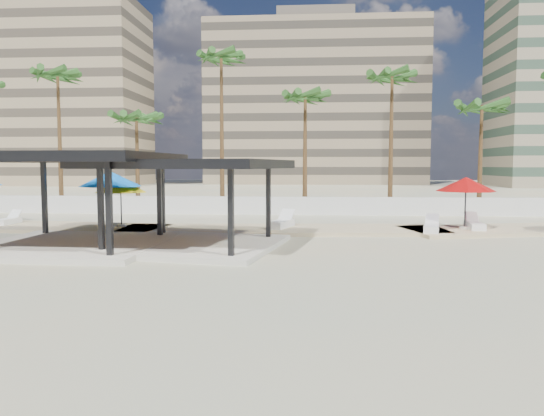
{
  "coord_description": "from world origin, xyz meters",
  "views": [
    {
      "loc": [
        3.46,
        -19.16,
        3.3
      ],
      "look_at": [
        1.72,
        4.25,
        1.4
      ],
      "focal_mm": 35.0,
      "sensor_mm": 36.0,
      "label": 1
    }
  ],
  "objects_px": {
    "pavilion_central": "(192,195)",
    "lounger_d": "(432,227)",
    "pavilion_west": "(72,192)",
    "lounger_b": "(281,223)",
    "lounger_c": "(474,225)",
    "umbrella_c": "(466,184)",
    "lounger_a": "(8,221)"
  },
  "relations": [
    {
      "from": "pavilion_central",
      "to": "lounger_d",
      "type": "bearing_deg",
      "value": 34.0
    },
    {
      "from": "pavilion_central",
      "to": "pavilion_west",
      "type": "xyz_separation_m",
      "value": [
        -4.73,
        -0.41,
        0.16
      ]
    },
    {
      "from": "pavilion_central",
      "to": "pavilion_west",
      "type": "relative_size",
      "value": 1.04
    },
    {
      "from": "lounger_b",
      "to": "lounger_d",
      "type": "height_order",
      "value": "lounger_b"
    },
    {
      "from": "lounger_b",
      "to": "lounger_c",
      "type": "xyz_separation_m",
      "value": [
        9.5,
        0.1,
        -0.02
      ]
    },
    {
      "from": "pavilion_central",
      "to": "lounger_b",
      "type": "bearing_deg",
      "value": 70.31
    },
    {
      "from": "umbrella_c",
      "to": "lounger_d",
      "type": "height_order",
      "value": "umbrella_c"
    },
    {
      "from": "umbrella_c",
      "to": "lounger_a",
      "type": "distance_m",
      "value": 23.67
    },
    {
      "from": "pavilion_central",
      "to": "lounger_c",
      "type": "height_order",
      "value": "pavilion_central"
    },
    {
      "from": "lounger_b",
      "to": "lounger_d",
      "type": "relative_size",
      "value": 1.12
    },
    {
      "from": "lounger_b",
      "to": "umbrella_c",
      "type": "bearing_deg",
      "value": -73.09
    },
    {
      "from": "pavilion_central",
      "to": "lounger_d",
      "type": "distance_m",
      "value": 11.55
    },
    {
      "from": "umbrella_c",
      "to": "lounger_b",
      "type": "bearing_deg",
      "value": 179.53
    },
    {
      "from": "lounger_d",
      "to": "lounger_a",
      "type": "bearing_deg",
      "value": 100.17
    },
    {
      "from": "umbrella_c",
      "to": "lounger_d",
      "type": "bearing_deg",
      "value": -151.08
    },
    {
      "from": "lounger_d",
      "to": "pavilion_west",
      "type": "bearing_deg",
      "value": 122.49
    },
    {
      "from": "lounger_c",
      "to": "lounger_d",
      "type": "height_order",
      "value": "lounger_c"
    },
    {
      "from": "umbrella_c",
      "to": "lounger_b",
      "type": "xyz_separation_m",
      "value": [
        -8.99,
        0.07,
        -1.98
      ]
    },
    {
      "from": "pavilion_west",
      "to": "lounger_b",
      "type": "bearing_deg",
      "value": 39.33
    },
    {
      "from": "lounger_a",
      "to": "pavilion_central",
      "type": "bearing_deg",
      "value": -117.89
    },
    {
      "from": "pavilion_west",
      "to": "lounger_c",
      "type": "height_order",
      "value": "pavilion_west"
    },
    {
      "from": "lounger_a",
      "to": "lounger_d",
      "type": "bearing_deg",
      "value": -93.45
    },
    {
      "from": "umbrella_c",
      "to": "lounger_a",
      "type": "bearing_deg",
      "value": 178.71
    },
    {
      "from": "umbrella_c",
      "to": "lounger_a",
      "type": "xyz_separation_m",
      "value": [
        -23.58,
        0.53,
        -2.01
      ]
    },
    {
      "from": "pavilion_central",
      "to": "lounger_b",
      "type": "relative_size",
      "value": 3.39
    },
    {
      "from": "umbrella_c",
      "to": "lounger_c",
      "type": "relative_size",
      "value": 1.62
    },
    {
      "from": "pavilion_west",
      "to": "lounger_a",
      "type": "distance_m",
      "value": 9.49
    },
    {
      "from": "pavilion_central",
      "to": "pavilion_west",
      "type": "bearing_deg",
      "value": -164.9
    },
    {
      "from": "pavilion_west",
      "to": "lounger_c",
      "type": "relative_size",
      "value": 3.74
    },
    {
      "from": "pavilion_central",
      "to": "lounger_c",
      "type": "relative_size",
      "value": 3.89
    },
    {
      "from": "pavilion_central",
      "to": "lounger_c",
      "type": "xyz_separation_m",
      "value": [
        12.77,
        5.79,
        -1.73
      ]
    },
    {
      "from": "umbrella_c",
      "to": "lounger_b",
      "type": "relative_size",
      "value": 1.41
    }
  ]
}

